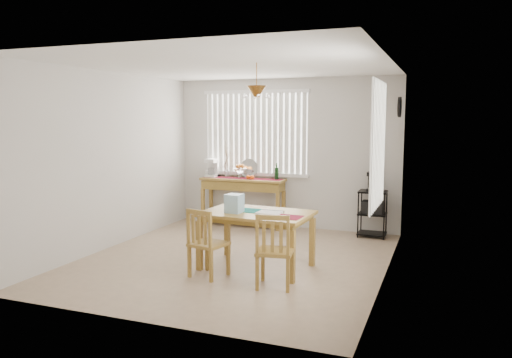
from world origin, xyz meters
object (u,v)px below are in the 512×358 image
at_px(wire_cart, 372,209).
at_px(cart_items, 373,182).
at_px(chair_left, 207,243).
at_px(dining_table, 257,218).
at_px(sideboard, 243,190).
at_px(chair_right, 274,251).

bearing_deg(wire_cart, cart_items, 90.00).
bearing_deg(cart_items, wire_cart, -90.00).
height_order(wire_cart, chair_left, chair_left).
xyz_separation_m(wire_cart, dining_table, (-1.16, -2.25, 0.20)).
xyz_separation_m(sideboard, dining_table, (1.11, -2.27, 0.01)).
xyz_separation_m(cart_items, chair_right, (-0.70, -2.89, -0.47)).
bearing_deg(sideboard, cart_items, -0.22).
bearing_deg(chair_left, sideboard, 103.50).
height_order(sideboard, chair_right, chair_right).
xyz_separation_m(wire_cart, cart_items, (-0.00, 0.01, 0.44)).
bearing_deg(chair_right, sideboard, 118.40).
height_order(sideboard, cart_items, cart_items).
height_order(chair_left, chair_right, chair_right).
bearing_deg(dining_table, sideboard, 116.13).
relative_size(dining_table, chair_right, 1.63).
xyz_separation_m(wire_cart, chair_left, (-1.59, -2.81, -0.04)).
height_order(cart_items, dining_table, cart_items).
xyz_separation_m(dining_table, chair_left, (-0.43, -0.56, -0.23)).
relative_size(wire_cart, chair_right, 0.87).
xyz_separation_m(cart_items, dining_table, (-1.16, -2.26, -0.25)).
height_order(wire_cart, cart_items, cart_items).
distance_m(cart_items, chair_left, 3.27).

